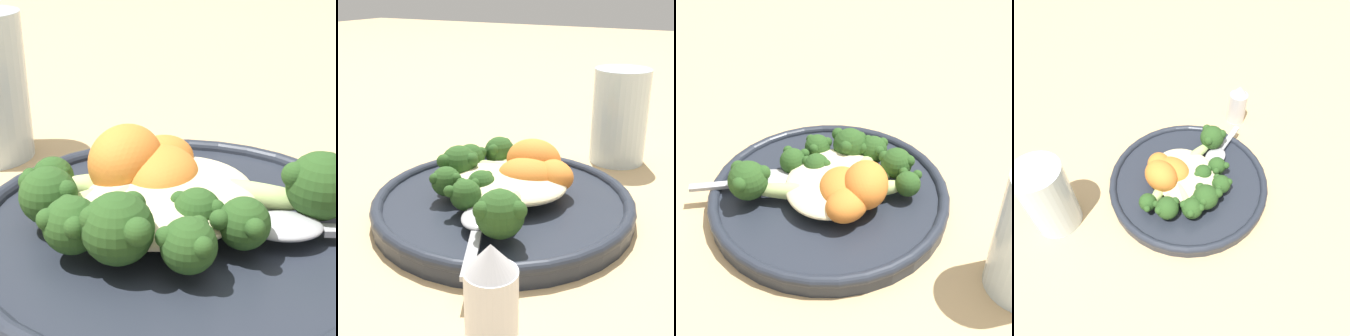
% 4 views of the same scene
% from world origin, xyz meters
% --- Properties ---
extents(ground_plane, '(4.00, 4.00, 0.00)m').
position_xyz_m(ground_plane, '(0.00, 0.00, 0.00)').
color(ground_plane, tan).
extents(plate, '(0.26, 0.26, 0.02)m').
position_xyz_m(plate, '(-0.01, 0.01, 0.01)').
color(plate, '#232833').
rests_on(plate, ground_plane).
extents(quinoa_mound, '(0.12, 0.10, 0.02)m').
position_xyz_m(quinoa_mound, '(-0.02, -0.00, 0.03)').
color(quinoa_mound, beige).
rests_on(quinoa_mound, plate).
extents(broccoli_stalk_0, '(0.06, 0.09, 0.03)m').
position_xyz_m(broccoli_stalk_0, '(-0.01, -0.06, 0.03)').
color(broccoli_stalk_0, '#ADC675').
rests_on(broccoli_stalk_0, plate).
extents(broccoli_stalk_1, '(0.09, 0.08, 0.03)m').
position_xyz_m(broccoli_stalk_1, '(0.01, -0.05, 0.04)').
color(broccoli_stalk_1, '#ADC675').
rests_on(broccoli_stalk_1, plate).
extents(broccoli_stalk_2, '(0.10, 0.04, 0.03)m').
position_xyz_m(broccoli_stalk_2, '(0.03, -0.02, 0.04)').
color(broccoli_stalk_2, '#ADC675').
rests_on(broccoli_stalk_2, plate).
extents(broccoli_stalk_3, '(0.13, 0.05, 0.04)m').
position_xyz_m(broccoli_stalk_3, '(0.03, -0.00, 0.04)').
color(broccoli_stalk_3, '#ADC675').
rests_on(broccoli_stalk_3, plate).
extents(broccoli_stalk_4, '(0.10, 0.09, 0.03)m').
position_xyz_m(broccoli_stalk_4, '(0.01, 0.02, 0.03)').
color(broccoli_stalk_4, '#ADC675').
rests_on(broccoli_stalk_4, plate).
extents(broccoli_stalk_5, '(0.06, 0.07, 0.03)m').
position_xyz_m(broccoli_stalk_5, '(-0.00, 0.02, 0.03)').
color(broccoli_stalk_5, '#ADC675').
rests_on(broccoli_stalk_5, plate).
extents(broccoli_stalk_6, '(0.06, 0.10, 0.03)m').
position_xyz_m(broccoli_stalk_6, '(-0.00, 0.03, 0.03)').
color(broccoli_stalk_6, '#ADC675').
rests_on(broccoli_stalk_6, plate).
extents(broccoli_stalk_7, '(0.06, 0.12, 0.04)m').
position_xyz_m(broccoli_stalk_7, '(-0.05, 0.07, 0.04)').
color(broccoli_stalk_7, '#ADC675').
rests_on(broccoli_stalk_7, plate).
extents(sweet_potato_chunk_0, '(0.07, 0.06, 0.03)m').
position_xyz_m(sweet_potato_chunk_0, '(-0.03, -0.01, 0.04)').
color(sweet_potato_chunk_0, orange).
rests_on(sweet_potato_chunk_0, plate).
extents(sweet_potato_chunk_1, '(0.06, 0.05, 0.05)m').
position_xyz_m(sweet_potato_chunk_1, '(-0.03, -0.04, 0.04)').
color(sweet_potato_chunk_1, orange).
rests_on(sweet_potato_chunk_1, plate).
extents(sweet_potato_chunk_2, '(0.06, 0.05, 0.03)m').
position_xyz_m(sweet_potato_chunk_2, '(-0.05, -0.03, 0.04)').
color(sweet_potato_chunk_2, orange).
rests_on(sweet_potato_chunk_2, plate).
extents(spoon, '(0.07, 0.11, 0.01)m').
position_xyz_m(spoon, '(-0.03, 0.08, 0.03)').
color(spoon, '#A3A3A8').
rests_on(spoon, plate).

